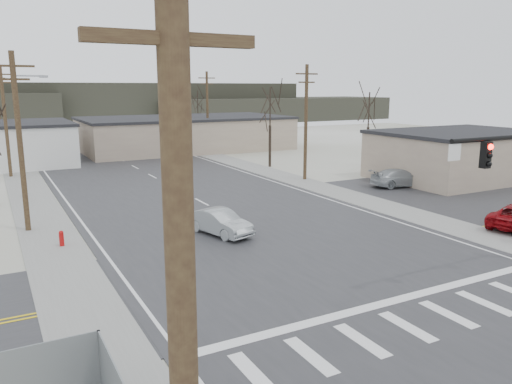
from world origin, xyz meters
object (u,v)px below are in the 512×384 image
car_parked_silver (400,178)px  car_far_a (130,140)px  sedan_crossing (220,222)px  car_parked_dark_b (436,171)px  car_far_b (85,143)px  fire_hydrant (62,238)px

car_parked_silver → car_far_a: bearing=27.2°
sedan_crossing → car_parked_dark_b: size_ratio=1.02×
car_far_b → car_parked_dark_b: size_ratio=0.97×
car_far_b → car_parked_dark_b: bearing=-72.6°
sedan_crossing → car_far_b: size_ratio=1.05×
car_parked_silver → car_parked_dark_b: bearing=-66.1°
fire_hydrant → car_parked_dark_b: car_parked_dark_b is taller
car_far_b → car_parked_dark_b: 45.50m
fire_hydrant → car_far_a: size_ratio=0.18×
fire_hydrant → car_far_b: bearing=78.8°
sedan_crossing → car_parked_silver: car_parked_silver is taller
car_parked_dark_b → car_far_b: bearing=52.1°
car_parked_dark_b → car_far_a: bearing=45.2°
car_far_b → car_parked_silver: (18.12, -40.17, 0.03)m
car_far_b → car_parked_silver: bearing=-79.7°
car_far_a → car_parked_dark_b: 42.61m
fire_hydrant → car_far_b: 44.59m
sedan_crossing → car_parked_silver: size_ratio=0.84×
car_far_a → fire_hydrant: bearing=67.7°
fire_hydrant → car_far_a: car_far_a is taller
sedan_crossing → car_far_b: (0.62, 45.66, -0.01)m
car_far_a → sedan_crossing: bearing=78.0°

